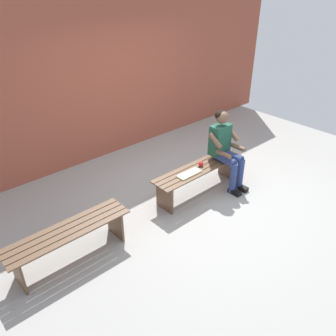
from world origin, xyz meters
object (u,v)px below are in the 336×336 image
object	(u,v)px
bench_near	(199,173)
person_seated	(225,147)
bench_far	(69,237)
book_open	(189,174)
apple	(201,164)

from	to	relation	value
bench_near	person_seated	world-z (taller)	person_seated
bench_near	bench_far	bearing A→B (deg)	0.00
person_seated	book_open	size ratio (longest dim) A/B	3.07
apple	bench_far	bearing A→B (deg)	0.18
bench_near	book_open	bearing A→B (deg)	11.64
book_open	person_seated	bearing A→B (deg)	176.61
bench_far	person_seated	size ratio (longest dim) A/B	1.22
bench_far	book_open	bearing A→B (deg)	178.39
apple	book_open	distance (m)	0.33
person_seated	book_open	distance (m)	0.79
bench_near	apple	bearing A→B (deg)	-171.96
apple	book_open	bearing A→B (deg)	11.08
person_seated	book_open	xyz separation A→B (m)	(0.76, -0.05, -0.23)
bench_near	bench_far	xyz separation A→B (m)	(2.24, 0.00, -0.00)
bench_near	person_seated	size ratio (longest dim) A/B	1.33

